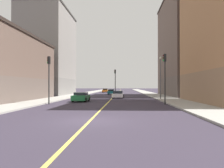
{
  "coord_description": "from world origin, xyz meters",
  "views": [
    {
      "loc": [
        2.13,
        -13.73,
        2.17
      ],
      "look_at": [
        -0.19,
        28.54,
        2.57
      ],
      "focal_mm": 35.55,
      "sensor_mm": 36.0,
      "label": 1
    }
  ],
  "objects_px": {
    "building_right_midblock": "(48,53)",
    "car_green": "(81,97)",
    "traffic_light_left_near": "(165,72)",
    "street_lamp_left_near": "(160,73)",
    "traffic_light_right_near": "(49,73)",
    "building_left_mid": "(188,46)",
    "car_orange": "(105,91)",
    "car_white": "(118,95)",
    "car_teal": "(111,92)",
    "traffic_light_median_far": "(115,79)"
  },
  "relations": [
    {
      "from": "car_orange",
      "to": "traffic_light_right_near",
      "type": "bearing_deg",
      "value": -92.96
    },
    {
      "from": "traffic_light_right_near",
      "to": "traffic_light_median_far",
      "type": "height_order",
      "value": "traffic_light_median_far"
    },
    {
      "from": "building_left_mid",
      "to": "car_orange",
      "type": "bearing_deg",
      "value": 128.2
    },
    {
      "from": "street_lamp_left_near",
      "to": "building_left_mid",
      "type": "bearing_deg",
      "value": 59.25
    },
    {
      "from": "car_green",
      "to": "traffic_light_right_near",
      "type": "bearing_deg",
      "value": -123.29
    },
    {
      "from": "traffic_light_median_far",
      "to": "street_lamp_left_near",
      "type": "height_order",
      "value": "street_lamp_left_near"
    },
    {
      "from": "building_right_midblock",
      "to": "car_green",
      "type": "xyz_separation_m",
      "value": [
        12.32,
        -21.85,
        -9.59
      ]
    },
    {
      "from": "building_right_midblock",
      "to": "car_orange",
      "type": "bearing_deg",
      "value": 62.79
    },
    {
      "from": "street_lamp_left_near",
      "to": "traffic_light_median_far",
      "type": "bearing_deg",
      "value": 118.15
    },
    {
      "from": "traffic_light_median_far",
      "to": "traffic_light_right_near",
      "type": "bearing_deg",
      "value": -106.27
    },
    {
      "from": "traffic_light_right_near",
      "to": "car_white",
      "type": "xyz_separation_m",
      "value": [
        7.94,
        13.57,
        -3.08
      ]
    },
    {
      "from": "building_left_mid",
      "to": "car_green",
      "type": "distance_m",
      "value": 29.4
    },
    {
      "from": "car_teal",
      "to": "car_orange",
      "type": "height_order",
      "value": "car_teal"
    },
    {
      "from": "car_orange",
      "to": "car_green",
      "type": "bearing_deg",
      "value": -89.42
    },
    {
      "from": "traffic_light_right_near",
      "to": "car_green",
      "type": "bearing_deg",
      "value": 56.71
    },
    {
      "from": "street_lamp_left_near",
      "to": "traffic_light_right_near",
      "type": "bearing_deg",
      "value": -147.57
    },
    {
      "from": "street_lamp_left_near",
      "to": "traffic_light_left_near",
      "type": "bearing_deg",
      "value": -96.17
    },
    {
      "from": "traffic_light_left_near",
      "to": "car_white",
      "type": "height_order",
      "value": "traffic_light_left_near"
    },
    {
      "from": "traffic_light_median_far",
      "to": "car_teal",
      "type": "xyz_separation_m",
      "value": [
        -1.4,
        8.4,
        -3.2
      ]
    },
    {
      "from": "street_lamp_left_near",
      "to": "car_teal",
      "type": "relative_size",
      "value": 1.67
    },
    {
      "from": "building_left_mid",
      "to": "traffic_light_left_near",
      "type": "bearing_deg",
      "value": -111.77
    },
    {
      "from": "traffic_light_right_near",
      "to": "building_left_mid",
      "type": "bearing_deg",
      "value": 45.34
    },
    {
      "from": "traffic_light_left_near",
      "to": "street_lamp_left_near",
      "type": "xyz_separation_m",
      "value": [
        1.02,
        9.4,
        0.39
      ]
    },
    {
      "from": "building_left_mid",
      "to": "car_white",
      "type": "height_order",
      "value": "building_left_mid"
    },
    {
      "from": "traffic_light_left_near",
      "to": "car_green",
      "type": "distance_m",
      "value": 12.13
    },
    {
      "from": "traffic_light_median_far",
      "to": "car_white",
      "type": "height_order",
      "value": "traffic_light_median_far"
    },
    {
      "from": "traffic_light_right_near",
      "to": "car_white",
      "type": "distance_m",
      "value": 16.02
    },
    {
      "from": "street_lamp_left_near",
      "to": "car_orange",
      "type": "bearing_deg",
      "value": 106.96
    },
    {
      "from": "street_lamp_left_near",
      "to": "car_green",
      "type": "bearing_deg",
      "value": -157.79
    },
    {
      "from": "traffic_light_median_far",
      "to": "car_teal",
      "type": "height_order",
      "value": "traffic_light_median_far"
    },
    {
      "from": "building_right_midblock",
      "to": "traffic_light_right_near",
      "type": "bearing_deg",
      "value": -70.61
    },
    {
      "from": "traffic_light_median_far",
      "to": "car_green",
      "type": "bearing_deg",
      "value": -101.61
    },
    {
      "from": "car_teal",
      "to": "car_green",
      "type": "bearing_deg",
      "value": -95.31
    },
    {
      "from": "car_green",
      "to": "traffic_light_left_near",
      "type": "bearing_deg",
      "value": -23.09
    },
    {
      "from": "traffic_light_left_near",
      "to": "street_lamp_left_near",
      "type": "distance_m",
      "value": 9.46
    },
    {
      "from": "traffic_light_right_near",
      "to": "traffic_light_left_near",
      "type": "bearing_deg",
      "value": 0.0
    },
    {
      "from": "traffic_light_median_far",
      "to": "car_green",
      "type": "relative_size",
      "value": 1.45
    },
    {
      "from": "building_right_midblock",
      "to": "car_green",
      "type": "relative_size",
      "value": 5.01
    },
    {
      "from": "street_lamp_left_near",
      "to": "car_orange",
      "type": "height_order",
      "value": "street_lamp_left_near"
    },
    {
      "from": "traffic_light_left_near",
      "to": "street_lamp_left_near",
      "type": "bearing_deg",
      "value": 83.83
    },
    {
      "from": "building_right_midblock",
      "to": "car_orange",
      "type": "distance_m",
      "value": 27.65
    },
    {
      "from": "building_left_mid",
      "to": "traffic_light_right_near",
      "type": "xyz_separation_m",
      "value": [
        -23.11,
        -23.38,
        -7.28
      ]
    },
    {
      "from": "traffic_light_right_near",
      "to": "car_green",
      "type": "xyz_separation_m",
      "value": [
        3.01,
        4.59,
        -3.08
      ]
    },
    {
      "from": "traffic_light_left_near",
      "to": "traffic_light_right_near",
      "type": "xyz_separation_m",
      "value": [
        -13.77,
        0.0,
        -0.11
      ]
    },
    {
      "from": "traffic_light_right_near",
      "to": "car_white",
      "type": "bearing_deg",
      "value": 59.68
    },
    {
      "from": "traffic_light_right_near",
      "to": "car_orange",
      "type": "xyz_separation_m",
      "value": [
        2.56,
        49.5,
        -3.08
      ]
    },
    {
      "from": "car_white",
      "to": "car_teal",
      "type": "bearing_deg",
      "value": 97.12
    },
    {
      "from": "street_lamp_left_near",
      "to": "car_teal",
      "type": "height_order",
      "value": "street_lamp_left_near"
    },
    {
      "from": "building_right_midblock",
      "to": "street_lamp_left_near",
      "type": "height_order",
      "value": "building_right_midblock"
    },
    {
      "from": "street_lamp_left_near",
      "to": "car_teal",
      "type": "xyz_separation_m",
      "value": [
        -9.2,
        22.96,
        -3.59
      ]
    }
  ]
}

